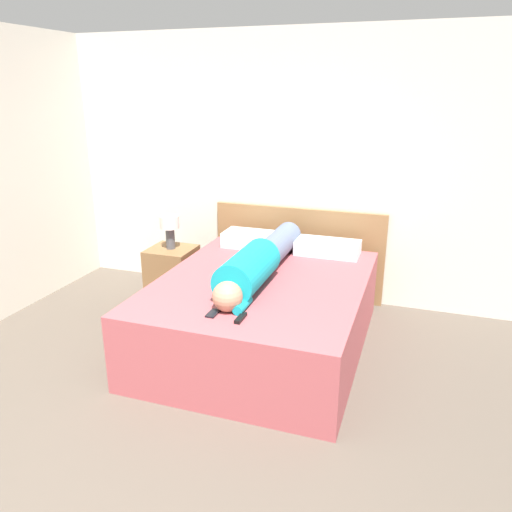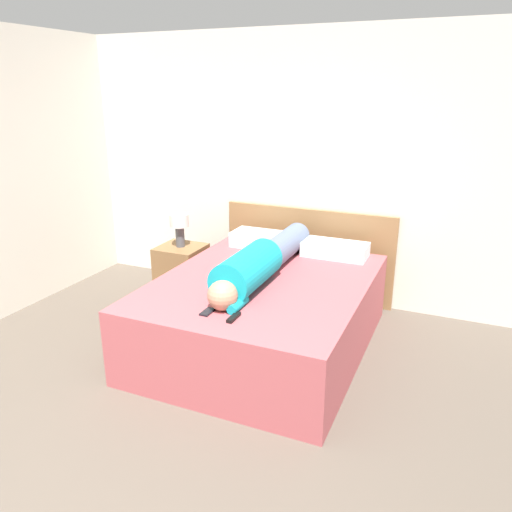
% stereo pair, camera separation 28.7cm
% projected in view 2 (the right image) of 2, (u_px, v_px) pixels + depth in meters
% --- Properties ---
extents(wall_back, '(6.07, 0.06, 2.60)m').
position_uv_depth(wall_back, '(311.00, 170.00, 4.86)').
color(wall_back, silver).
rests_on(wall_back, ground_plane).
extents(bed, '(1.62, 2.03, 0.60)m').
position_uv_depth(bed, '(263.00, 313.00, 4.11)').
color(bed, '#A84C51').
rests_on(bed, ground_plane).
extents(headboard, '(1.74, 0.04, 0.93)m').
position_uv_depth(headboard, '(307.00, 254.00, 5.06)').
color(headboard, olive).
rests_on(headboard, ground_plane).
extents(nightstand, '(0.43, 0.42, 0.57)m').
position_uv_depth(nightstand, '(182.00, 274.00, 5.02)').
color(nightstand, brown).
rests_on(nightstand, ground_plane).
extents(table_lamp, '(0.18, 0.18, 0.33)m').
position_uv_depth(table_lamp, '(179.00, 225.00, 4.85)').
color(table_lamp, '#4C4C51').
rests_on(table_lamp, nightstand).
extents(person_lying, '(0.31, 1.70, 0.31)m').
position_uv_depth(person_lying, '(260.00, 262.00, 4.01)').
color(person_lying, tan).
rests_on(person_lying, bed).
extents(pillow_near_headboard, '(0.61, 0.30, 0.14)m').
position_uv_depth(pillow_near_headboard, '(264.00, 240.00, 4.82)').
color(pillow_near_headboard, white).
rests_on(pillow_near_headboard, bed).
extents(pillow_second, '(0.58, 0.30, 0.13)m').
position_uv_depth(pillow_second, '(335.00, 249.00, 4.55)').
color(pillow_second, white).
rests_on(pillow_second, bed).
extents(tv_remote, '(0.04, 0.15, 0.02)m').
position_uv_depth(tv_remote, '(234.00, 317.00, 3.33)').
color(tv_remote, black).
rests_on(tv_remote, bed).
extents(cell_phone, '(0.06, 0.13, 0.01)m').
position_uv_depth(cell_phone, '(208.00, 312.00, 3.42)').
color(cell_phone, black).
rests_on(cell_phone, bed).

